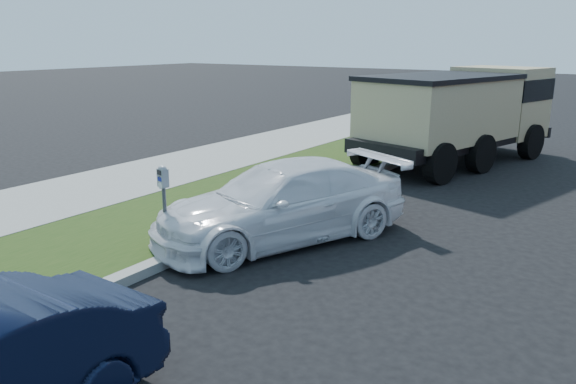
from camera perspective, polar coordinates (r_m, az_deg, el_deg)
The scene contains 5 objects.
ground at distance 7.91m, azimuth 4.39°, elevation -10.10°, with size 120.00×120.00×0.00m, color black.
streetside at distance 12.69m, azimuth -13.13°, elevation -0.33°, with size 6.12×50.00×0.15m.
parking_meter at distance 9.12m, azimuth -12.54°, elevation 0.37°, with size 0.21×0.16×1.34m.
white_wagon at distance 9.73m, azimuth -0.20°, elevation -0.96°, with size 1.87×4.60×1.33m, color white.
dump_truck at distance 16.72m, azimuth 17.25°, elevation 7.92°, with size 4.05×7.03×2.60m.
Camera 1 is at (3.52, -6.23, 3.36)m, focal length 35.00 mm.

